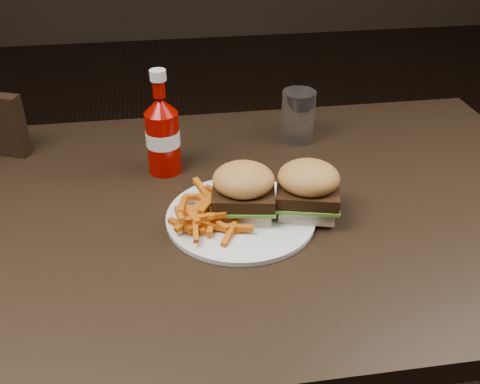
{
  "coord_description": "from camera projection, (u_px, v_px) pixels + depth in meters",
  "views": [
    {
      "loc": [
        -0.16,
        -0.83,
        1.31
      ],
      "look_at": [
        -0.03,
        -0.04,
        0.8
      ],
      "focal_mm": 42.0,
      "sensor_mm": 36.0,
      "label": 1
    }
  ],
  "objects": [
    {
      "name": "ketchup_bottle",
      "position": [
        163.0,
        144.0,
        1.08
      ],
      "size": [
        0.07,
        0.07,
        0.13
      ],
      "primitive_type": "cylinder",
      "rotation": [
        0.0,
        0.0,
        0.13
      ],
      "color": "#900500",
      "rests_on": "dining_table"
    },
    {
      "name": "dining_table",
      "position": [
        254.0,
        212.0,
        1.03
      ],
      "size": [
        1.2,
        0.8,
        0.04
      ],
      "primitive_type": "cube",
      "color": "black",
      "rests_on": "ground"
    },
    {
      "name": "tumbler",
      "position": [
        298.0,
        116.0,
        1.2
      ],
      "size": [
        0.08,
        0.08,
        0.11
      ],
      "primitive_type": "cylinder",
      "rotation": [
        0.0,
        0.0,
        0.16
      ],
      "color": "white",
      "rests_on": "dining_table"
    },
    {
      "name": "sandwich_half_b",
      "position": [
        307.0,
        205.0,
        0.97
      ],
      "size": [
        0.11,
        0.11,
        0.02
      ],
      "primitive_type": "cube",
      "rotation": [
        0.0,
        0.0,
        -0.26
      ],
      "color": "beige",
      "rests_on": "plate"
    },
    {
      "name": "plate",
      "position": [
        241.0,
        217.0,
        0.97
      ],
      "size": [
        0.26,
        0.26,
        0.01
      ],
      "primitive_type": "cylinder",
      "color": "white",
      "rests_on": "dining_table"
    },
    {
      "name": "fries_pile",
      "position": [
        206.0,
        210.0,
        0.94
      ],
      "size": [
        0.14,
        0.14,
        0.05
      ],
      "primitive_type": null,
      "rotation": [
        0.0,
        0.0,
        0.13
      ],
      "color": "#CA6A00",
      "rests_on": "plate"
    },
    {
      "name": "chair_far",
      "position": [
        24.0,
        218.0,
        1.53
      ],
      "size": [
        0.55,
        0.55,
        0.04
      ],
      "primitive_type": "cube",
      "rotation": [
        0.0,
        0.0,
        2.76
      ],
      "color": "black",
      "rests_on": "ground"
    },
    {
      "name": "sandwich_half_a",
      "position": [
        243.0,
        207.0,
        0.97
      ],
      "size": [
        0.11,
        0.1,
        0.02
      ],
      "primitive_type": "cube",
      "rotation": [
        0.0,
        0.0,
        -0.17
      ],
      "color": "beige",
      "rests_on": "plate"
    }
  ]
}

